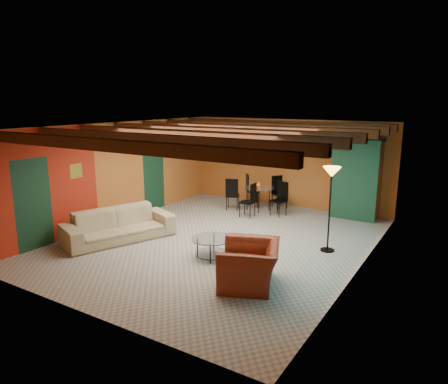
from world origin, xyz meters
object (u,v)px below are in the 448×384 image
Objects in this scene: potted_plant at (360,133)px; dining_table at (258,194)px; armchair at (249,265)px; floor_lamp at (330,209)px; sofa at (119,225)px; coffee_table at (212,248)px; vase at (259,175)px; armoire at (356,180)px.

dining_table is at bearing -163.80° from potted_plant.
armchair is at bearing -94.95° from potted_plant.
sofa is at bearing -156.97° from floor_lamp.
floor_lamp is (4.47, 1.90, 0.58)m from sofa.
sofa is 2.15× the size of armchair.
potted_plant is at bearing 152.44° from armchair.
sofa is at bearing -175.42° from coffee_table.
floor_lamp is 3.35m from potted_plant.
armchair is at bearing -105.45° from floor_lamp.
vase is at bearing -163.80° from potted_plant.
armchair is 2.63× the size of potted_plant.
armoire is at bearing -19.53° from sofa.
potted_plant reaches higher than dining_table.
dining_table is at bearing -177.40° from armchair.
armoire is at bearing 152.44° from armchair.
floor_lamp is (0.20, -3.01, -0.14)m from armoire.
potted_plant is (0.00, 0.00, 1.31)m from armoire.
floor_lamp is 4.20× the size of potted_plant.
vase is at bearing -162.62° from armoire.
floor_lamp is at bearing 41.05° from coffee_table.
sofa is 1.35× the size of floor_lamp.
coffee_table is 5.09× the size of vase.
potted_plant reaches higher than armoire.
armchair is 0.55× the size of armoire.
floor_lamp is (2.87, -2.24, 0.45)m from dining_table.
armoire reaches higher than coffee_table.
armoire is 1.31m from potted_plant.
potted_plant is (-0.20, 3.01, 1.45)m from floor_lamp.
coffee_table is 4.05m from dining_table.
potted_plant reaches higher than armchair.
dining_table is at bearing 0.00° from vase.
dining_table is 0.88× the size of armoire.
coffee_table is 5.48m from potted_plant.
armchair is 5.50m from armoire.
potted_plant is (2.67, 0.77, 1.91)m from dining_table.
armoire is 2.78m from vase.
potted_plant is at bearing 93.79° from floor_lamp.
vase is (-2.20, 4.66, 0.69)m from armchair.
vase is (-0.92, 3.94, 0.85)m from coffee_table.
vase reaches higher than dining_table.
armoire is 1.15× the size of floor_lamp.
armchair is 1.48m from coffee_table.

